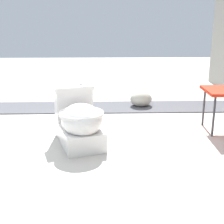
# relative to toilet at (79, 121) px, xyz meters

# --- Properties ---
(ground_plane) EXTENTS (14.00, 14.00, 0.00)m
(ground_plane) POSITION_rel_toilet_xyz_m (-0.03, -0.28, -0.22)
(ground_plane) COLOR #B7B2A8
(gravel_strip) EXTENTS (0.56, 8.00, 0.01)m
(gravel_strip) POSITION_rel_toilet_xyz_m (-1.24, 0.22, -0.21)
(gravel_strip) COLOR #4C4C51
(gravel_strip) RESTS_ON ground
(toilet) EXTENTS (0.71, 0.54, 0.52)m
(toilet) POSITION_rel_toilet_xyz_m (0.00, 0.00, 0.00)
(toilet) COLOR white
(toilet) RESTS_ON ground
(boulder_near) EXTENTS (0.33, 0.35, 0.20)m
(boulder_near) POSITION_rel_toilet_xyz_m (-1.29, 0.72, -0.12)
(boulder_near) COLOR #ADA899
(boulder_near) RESTS_ON ground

